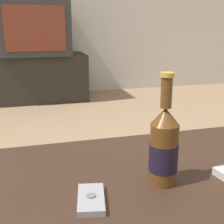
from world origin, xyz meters
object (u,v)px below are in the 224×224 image
(beer_bottle, at_px, (164,147))
(cell_phone, at_px, (91,199))
(tv_stand, at_px, (37,78))
(television, at_px, (34,28))

(beer_bottle, distance_m, cell_phone, 0.21)
(tv_stand, bearing_deg, beer_bottle, -85.77)
(tv_stand, distance_m, cell_phone, 2.69)
(television, bearing_deg, cell_phone, -89.82)
(television, distance_m, beer_bottle, 2.66)
(cell_phone, bearing_deg, beer_bottle, 23.25)
(beer_bottle, xyz_separation_m, cell_phone, (-0.19, -0.04, -0.09))
(television, xyz_separation_m, beer_bottle, (0.20, -2.64, -0.23))
(tv_stand, relative_size, television, 1.49)
(tv_stand, xyz_separation_m, cell_phone, (0.01, -2.68, 0.18))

